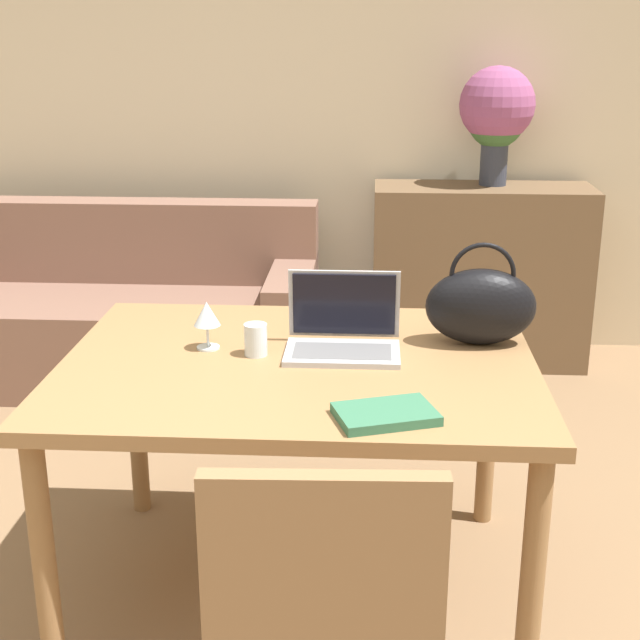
# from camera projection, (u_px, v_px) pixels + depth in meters

# --- Properties ---
(wall_back) EXTENTS (10.00, 0.06, 2.70)m
(wall_back) POSITION_uv_depth(u_px,v_px,m) (320.00, 86.00, 4.51)
(wall_back) COLOR beige
(wall_back) RESTS_ON ground_plane
(dining_table) EXTENTS (1.32, 1.01, 0.75)m
(dining_table) POSITION_uv_depth(u_px,v_px,m) (299.00, 387.00, 2.51)
(dining_table) COLOR olive
(dining_table) RESTS_ON ground_plane
(couch) EXTENTS (1.94, 0.78, 0.82)m
(couch) POSITION_uv_depth(u_px,v_px,m) (115.00, 318.00, 4.32)
(couch) COLOR #7F5B4C
(couch) RESTS_ON ground_plane
(sideboard) EXTENTS (1.06, 0.40, 0.90)m
(sideboard) POSITION_uv_depth(u_px,v_px,m) (479.00, 275.00, 4.47)
(sideboard) COLOR brown
(sideboard) RESTS_ON ground_plane
(laptop) EXTENTS (0.32, 0.24, 0.22)m
(laptop) POSITION_uv_depth(u_px,v_px,m) (343.00, 330.00, 2.55)
(laptop) COLOR #ADADB2
(laptop) RESTS_ON dining_table
(drinking_glass) EXTENTS (0.07, 0.07, 0.09)m
(drinking_glass) POSITION_uv_depth(u_px,v_px,m) (256.00, 340.00, 2.51)
(drinking_glass) COLOR silver
(drinking_glass) RESTS_ON dining_table
(wine_glass) EXTENTS (0.08, 0.08, 0.14)m
(wine_glass) POSITION_uv_depth(u_px,v_px,m) (207.00, 316.00, 2.55)
(wine_glass) COLOR silver
(wine_glass) RESTS_ON dining_table
(handbag) EXTENTS (0.32, 0.16, 0.30)m
(handbag) POSITION_uv_depth(u_px,v_px,m) (481.00, 305.00, 2.58)
(handbag) COLOR black
(handbag) RESTS_ON dining_table
(flower_vase) EXTENTS (0.36, 0.36, 0.57)m
(flower_vase) POSITION_uv_depth(u_px,v_px,m) (497.00, 112.00, 4.26)
(flower_vase) COLOR #333847
(flower_vase) RESTS_ON sideboard
(book) EXTENTS (0.27, 0.22, 0.02)m
(book) POSITION_uv_depth(u_px,v_px,m) (386.00, 414.00, 2.11)
(book) COLOR #336B4C
(book) RESTS_ON dining_table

